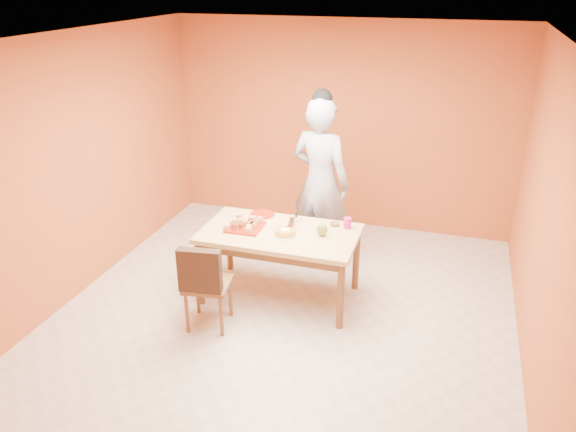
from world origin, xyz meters
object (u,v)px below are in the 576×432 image
(dining_table, at_px, (280,240))
(dining_chair, at_px, (207,283))
(checker_tin, at_px, (335,224))
(magenta_glass, at_px, (347,223))
(pastry_platter, at_px, (245,227))
(egg_ornament, at_px, (322,229))
(person, at_px, (320,183))
(sponge_cake, at_px, (285,232))
(red_dinner_plate, at_px, (262,214))

(dining_table, xyz_separation_m, dining_chair, (-0.49, -0.73, -0.19))
(checker_tin, bearing_deg, dining_chair, -133.71)
(dining_table, relative_size, magenta_glass, 14.13)
(pastry_platter, bearing_deg, magenta_glass, 17.56)
(egg_ornament, xyz_separation_m, checker_tin, (0.07, 0.28, -0.05))
(person, bearing_deg, egg_ornament, 121.45)
(dining_table, xyz_separation_m, person, (0.19, 0.93, 0.32))
(dining_chair, distance_m, checker_tin, 1.48)
(dining_chair, xyz_separation_m, person, (0.68, 1.66, 0.51))
(pastry_platter, bearing_deg, sponge_cake, -5.33)
(dining_table, xyz_separation_m, red_dinner_plate, (-0.31, 0.35, 0.10))
(egg_ornament, distance_m, magenta_glass, 0.33)
(dining_table, height_order, sponge_cake, sponge_cake)
(red_dinner_plate, distance_m, checker_tin, 0.82)
(dining_table, distance_m, checker_tin, 0.61)
(person, bearing_deg, red_dinner_plate, 64.99)
(red_dinner_plate, bearing_deg, pastry_platter, -98.23)
(pastry_platter, xyz_separation_m, checker_tin, (0.87, 0.34, 0.00))
(checker_tin, bearing_deg, sponge_cake, -137.95)
(person, bearing_deg, dining_chair, 83.50)
(sponge_cake, height_order, egg_ornament, egg_ornament)
(pastry_platter, relative_size, red_dinner_plate, 1.35)
(dining_table, xyz_separation_m, sponge_cake, (0.08, -0.07, 0.13))
(pastry_platter, height_order, checker_tin, checker_tin)
(checker_tin, bearing_deg, pastry_platter, -158.75)
(dining_table, xyz_separation_m, egg_ornament, (0.44, 0.04, 0.16))
(magenta_glass, bearing_deg, egg_ornament, -128.42)
(egg_ornament, distance_m, checker_tin, 0.29)
(dining_table, height_order, magenta_glass, magenta_glass)
(dining_chair, relative_size, red_dinner_plate, 3.48)
(dining_chair, distance_m, pastry_platter, 0.77)
(sponge_cake, bearing_deg, person, 83.98)
(pastry_platter, bearing_deg, checker_tin, 21.25)
(dining_table, height_order, person, person)
(dining_chair, height_order, red_dinner_plate, dining_chair)
(dining_chair, distance_m, sponge_cake, 0.93)
(dining_chair, xyz_separation_m, pastry_platter, (0.13, 0.71, 0.29))
(dining_chair, height_order, person, person)
(dining_table, bearing_deg, dining_chair, -124.07)
(person, relative_size, checker_tin, 19.31)
(red_dinner_plate, height_order, egg_ornament, egg_ornament)
(egg_ornament, bearing_deg, person, 122.34)
(dining_chair, bearing_deg, sponge_cake, 40.87)
(pastry_platter, distance_m, sponge_cake, 0.45)
(dining_chair, xyz_separation_m, red_dinner_plate, (0.18, 1.08, 0.29))
(person, relative_size, red_dinner_plate, 7.47)
(person, distance_m, magenta_glass, 0.80)
(magenta_glass, bearing_deg, sponge_cake, -147.19)
(pastry_platter, bearing_deg, dining_chair, -100.12)
(red_dinner_plate, relative_size, checker_tin, 2.59)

